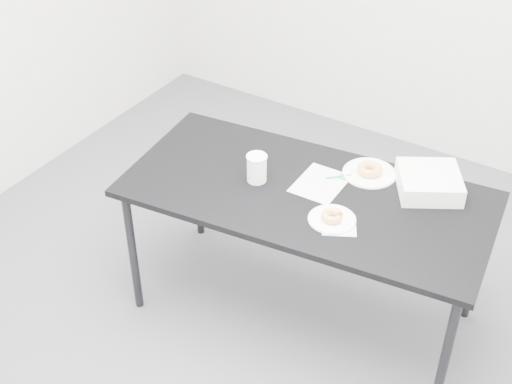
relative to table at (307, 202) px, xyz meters
The scene contains 13 objects.
floor 0.74m from the table, 115.38° to the right, with size 4.00×4.00×0.00m, color #4C4C51.
table is the anchor object (origin of this frame).
scorecard 0.11m from the table, 76.00° to the left, with size 0.21×0.27×0.00m, color silver.
logo_patch 0.22m from the table, 63.83° to the left, with size 0.04×0.04×0.00m, color green.
pen 0.20m from the table, 67.33° to the left, with size 0.01×0.01×0.12m, color #0B7E7C.
napkin 0.28m from the table, 31.28° to the right, with size 0.14×0.14×0.00m, color silver.
plate_near 0.24m from the table, 33.47° to the right, with size 0.21×0.21×0.01m, color white.
donut_near 0.24m from the table, 33.47° to the right, with size 0.10×0.10×0.03m, color #D78544.
plate_far 0.34m from the table, 56.99° to the left, with size 0.25×0.25×0.01m, color white.
donut_far 0.34m from the table, 56.99° to the left, with size 0.12×0.12×0.04m, color #D78544.
coffee_cup 0.28m from the table, 169.39° to the right, with size 0.09×0.09×0.14m, color white.
cup_lid 0.50m from the table, 37.07° to the left, with size 0.09×0.09×0.01m, color white.
bakery_box 0.56m from the table, 33.00° to the left, with size 0.27×0.27×0.09m, color white.
Camera 1 is at (1.27, -2.12, 2.69)m, focal length 50.00 mm.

